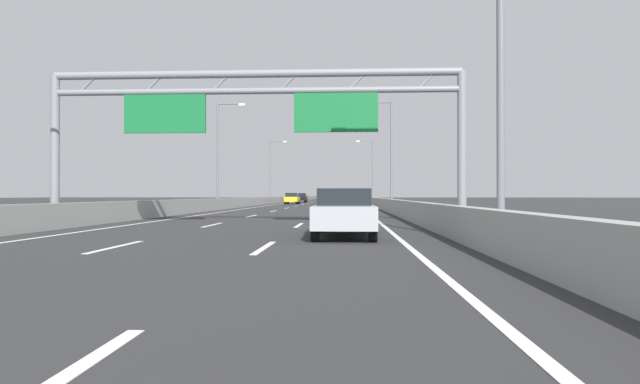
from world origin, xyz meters
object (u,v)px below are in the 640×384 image
at_px(black_car, 301,198).
at_px(sign_gantry, 253,107).
at_px(silver_car, 344,212).
at_px(yellow_car, 292,198).
at_px(streetlamp_right_far, 371,167).
at_px(orange_car, 330,197).
at_px(green_car, 346,198).
at_px(streetlamp_left_mid, 220,148).
at_px(streetlamp_right_mid, 389,147).
at_px(streetlamp_left_far, 272,167).
at_px(streetlamp_right_near, 491,34).
at_px(red_car, 332,196).

bearing_deg(black_car, sign_gantry, -86.76).
distance_m(silver_car, yellow_car, 53.68).
bearing_deg(sign_gantry, yellow_car, 94.10).
bearing_deg(black_car, streetlamp_right_far, -27.51).
bearing_deg(orange_car, sign_gantry, -90.01).
bearing_deg(orange_car, green_car, -84.89).
relative_size(streetlamp_left_mid, orange_car, 2.04).
relative_size(streetlamp_right_far, orange_car, 2.04).
distance_m(streetlamp_left_mid, streetlamp_right_mid, 14.93).
height_order(orange_car, yellow_car, yellow_car).
height_order(streetlamp_left_far, silver_car, streetlamp_left_far).
xyz_separation_m(streetlamp_left_far, green_car, (11.19, 0.78, -4.69)).
relative_size(streetlamp_right_near, black_car, 2.24).
bearing_deg(silver_car, green_car, 89.96).
relative_size(streetlamp_left_mid, streetlamp_left_far, 1.00).
bearing_deg(streetlamp_right_near, streetlamp_left_far, 103.12).
height_order(streetlamp_right_near, green_car, streetlamp_right_near).
bearing_deg(red_car, black_car, -93.92).
xyz_separation_m(streetlamp_right_near, streetlamp_left_mid, (-14.93, 32.04, 0.00)).
bearing_deg(green_car, silver_car, -90.04).
distance_m(streetlamp_right_mid, red_car, 90.30).
bearing_deg(sign_gantry, green_car, 86.24).
relative_size(streetlamp_left_mid, streetlamp_right_far, 1.00).
relative_size(streetlamp_left_far, silver_car, 2.03).
bearing_deg(red_car, streetlamp_right_near, -86.50).
bearing_deg(streetlamp_left_mid, orange_car, 84.32).
xyz_separation_m(orange_car, yellow_car, (-3.45, -51.48, 0.02)).
relative_size(sign_gantry, green_car, 3.77).
relative_size(streetlamp_right_mid, silver_car, 2.03).
distance_m(streetlamp_left_far, yellow_car, 10.64).
bearing_deg(yellow_car, black_car, 90.38).
distance_m(sign_gantry, streetlamp_left_mid, 25.67).
xyz_separation_m(sign_gantry, streetlamp_right_mid, (7.51, 24.57, 0.56)).
bearing_deg(silver_car, streetlamp_right_near, -29.78).
bearing_deg(streetlamp_right_near, streetlamp_right_mid, 90.00).
xyz_separation_m(streetlamp_left_mid, streetlamp_left_far, (0.00, 32.04, 0.00)).
bearing_deg(streetlamp_right_mid, streetlamp_left_far, 114.99).
bearing_deg(silver_car, streetlamp_left_far, 100.21).
relative_size(sign_gantry, streetlamp_right_mid, 1.80).
height_order(streetlamp_right_far, yellow_car, streetlamp_right_far).
distance_m(streetlamp_right_far, orange_car, 43.67).
xyz_separation_m(streetlamp_left_mid, streetlamp_right_mid, (14.93, 0.00, 0.00)).
bearing_deg(red_car, sign_gantry, -90.02).
xyz_separation_m(sign_gantry, streetlamp_right_far, (7.51, 56.60, 0.56)).
distance_m(streetlamp_left_mid, red_car, 90.30).
distance_m(orange_car, black_car, 37.19).
bearing_deg(yellow_car, streetlamp_left_mid, -99.70).
height_order(streetlamp_right_near, streetlamp_right_mid, same).
distance_m(streetlamp_right_mid, green_car, 33.36).
relative_size(streetlamp_right_far, silver_car, 2.03).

